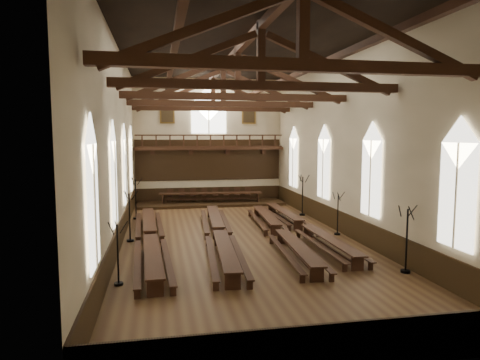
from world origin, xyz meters
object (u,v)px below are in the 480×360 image
at_px(candelabrum_right_mid, 338,222).
at_px(refectory_row_d, 303,225).
at_px(refectory_row_a, 150,236).
at_px(candelabrum_left_mid, 130,226).
at_px(candelabrum_right_far, 302,203).
at_px(dais, 211,203).
at_px(candelabrum_left_near, 118,266).
at_px(refectory_row_b, 220,232).
at_px(high_table, 211,194).
at_px(candelabrum_left_far, 136,206).
at_px(candelabrum_right_near, 406,252).
at_px(refectory_row_c, 279,230).

bearing_deg(candelabrum_right_mid, refectory_row_d, 164.84).
relative_size(refectory_row_a, candelabrum_left_mid, 5.36).
height_order(candelabrum_left_mid, candelabrum_right_far, candelabrum_right_far).
bearing_deg(dais, candelabrum_left_near, -107.49).
distance_m(refectory_row_b, dais, 11.99).
bearing_deg(candelabrum_left_mid, refectory_row_a, -50.07).
relative_size(refectory_row_d, high_table, 1.69).
bearing_deg(refectory_row_d, candelabrum_left_near, -145.24).
height_order(candelabrum_left_far, candelabrum_right_near, candelabrum_left_far).
xyz_separation_m(refectory_row_d, dais, (-3.80, 10.99, -0.39)).
relative_size(refectory_row_a, candelabrum_left_near, 5.95).
height_order(refectory_row_c, candelabrum_left_far, candelabrum_left_far).
xyz_separation_m(refectory_row_b, dais, (0.99, 11.95, -0.43)).
bearing_deg(candelabrum_left_far, high_table, 41.40).
bearing_deg(refectory_row_c, candelabrum_right_mid, 7.90).
height_order(candelabrum_left_mid, candelabrum_right_mid, candelabrum_left_mid).
xyz_separation_m(refectory_row_b, candelabrum_left_near, (-4.51, -5.50, 0.19)).
distance_m(high_table, candelabrum_right_far, 7.93).
xyz_separation_m(dais, candelabrum_left_near, (-5.50, -17.44, 0.62)).
relative_size(refectory_row_c, candelabrum_left_near, 5.79).
bearing_deg(refectory_row_b, candelabrum_right_near, -43.07).
bearing_deg(candelabrum_right_near, high_table, 107.20).
relative_size(high_table, candelabrum_right_mid, 3.41).
bearing_deg(dais, candelabrum_right_mid, -63.97).
xyz_separation_m(refectory_row_b, high_table, (0.99, 11.95, 0.31)).
bearing_deg(candelabrum_right_far, candelabrum_left_far, 176.04).
height_order(refectory_row_a, candelabrum_left_far, candelabrum_left_far).
xyz_separation_m(refectory_row_a, high_table, (4.46, 12.14, 0.32)).
height_order(refectory_row_a, refectory_row_c, refectory_row_a).
height_order(dais, candelabrum_left_mid, candelabrum_left_mid).
relative_size(refectory_row_c, candelabrum_left_far, 5.03).
distance_m(dais, candelabrum_left_far, 7.36).
bearing_deg(refectory_row_c, candelabrum_left_mid, 172.20).
height_order(refectory_row_d, candelabrum_left_near, candelabrum_left_near).
relative_size(candelabrum_left_near, candelabrum_left_mid, 0.90).
height_order(refectory_row_d, high_table, high_table).
bearing_deg(candelabrum_right_mid, candelabrum_right_near, -90.00).
distance_m(candelabrum_left_far, candelabrum_right_near, 17.29).
height_order(refectory_row_a, high_table, high_table).
xyz_separation_m(dais, candelabrum_left_far, (-5.50, -4.85, 0.73)).
xyz_separation_m(refectory_row_b, refectory_row_d, (4.79, 0.96, -0.04)).
bearing_deg(refectory_row_d, candelabrum_right_near, -75.80).
distance_m(refectory_row_c, candelabrum_left_mid, 7.74).
height_order(refectory_row_b, candelabrum_right_mid, candelabrum_right_mid).
height_order(refectory_row_c, candelabrum_left_near, candelabrum_left_near).
bearing_deg(candelabrum_right_mid, dais, 116.03).
relative_size(candelabrum_right_mid, candelabrum_right_far, 0.85).
bearing_deg(candelabrum_left_near, refectory_row_d, 34.76).
distance_m(high_table, candelabrum_left_far, 7.33).
bearing_deg(refectory_row_a, candelabrum_right_far, 32.98).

